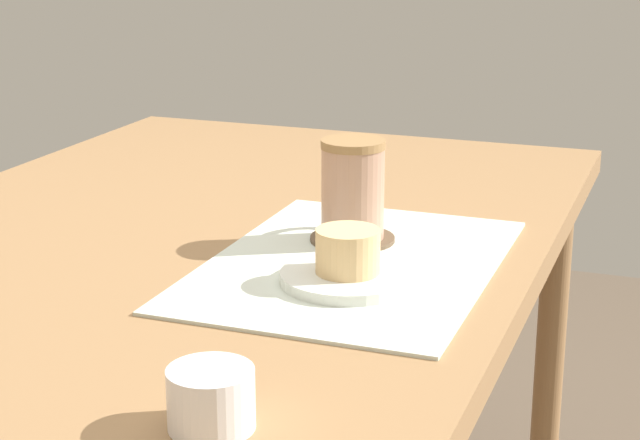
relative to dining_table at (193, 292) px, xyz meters
name	(u,v)px	position (x,y,z in m)	size (l,w,h in m)	color
dining_table	(193,292)	(0.00, 0.00, 0.00)	(1.33, 0.85, 0.74)	#997047
placemat	(353,264)	(-0.03, -0.22, 0.08)	(0.45, 0.32, 0.00)	silver
pastry_plate	(348,277)	(-0.10, -0.24, 0.08)	(0.15, 0.15, 0.01)	silver
pastry	(348,251)	(-0.10, -0.24, 0.11)	(0.07, 0.07, 0.05)	#E5BC7F
coffee_coaster	(352,239)	(0.04, -0.20, 0.08)	(0.10, 0.10, 0.01)	brown
coffee_mug	(353,188)	(0.05, -0.20, 0.14)	(0.11, 0.08, 0.12)	tan
sugar_bowl	(211,399)	(-0.44, -0.24, 0.10)	(0.07, 0.07, 0.05)	white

